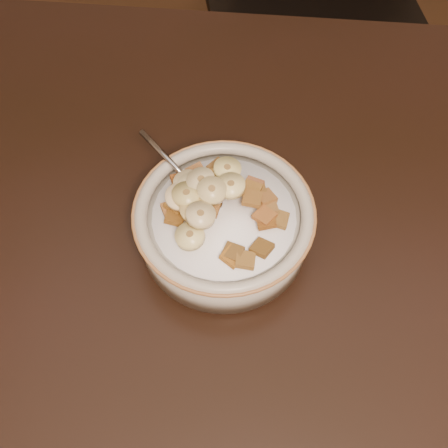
# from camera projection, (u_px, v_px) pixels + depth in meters

# --- Properties ---
(floor) EXTENTS (4.00, 4.50, 0.10)m
(floor) POSITION_uv_depth(u_px,v_px,m) (256.00, 431.00, 1.30)
(floor) COLOR #422816
(floor) RESTS_ON ground
(table) EXTENTS (1.43, 0.95, 0.04)m
(table) POSITION_uv_depth(u_px,v_px,m) (289.00, 290.00, 0.64)
(table) COLOR black
(table) RESTS_ON floor
(chair) EXTENTS (0.58, 0.58, 1.05)m
(chair) POSITION_uv_depth(u_px,v_px,m) (324.00, 16.00, 1.20)
(chair) COLOR black
(chair) RESTS_ON floor
(cereal_bowl) EXTENTS (0.19, 0.19, 0.05)m
(cereal_bowl) POSITION_uv_depth(u_px,v_px,m) (224.00, 227.00, 0.63)
(cereal_bowl) COLOR #ABA48D
(cereal_bowl) RESTS_ON table
(milk) EXTENTS (0.16, 0.16, 0.00)m
(milk) POSITION_uv_depth(u_px,v_px,m) (224.00, 216.00, 0.61)
(milk) COLOR white
(milk) RESTS_ON cereal_bowl
(spoon) EXTENTS (0.06, 0.06, 0.01)m
(spoon) POSITION_uv_depth(u_px,v_px,m) (205.00, 197.00, 0.62)
(spoon) COLOR #999999
(spoon) RESTS_ON cereal_bowl
(cereal_square_0) EXTENTS (0.03, 0.03, 0.01)m
(cereal_square_0) POSITION_uv_depth(u_px,v_px,m) (191.00, 200.00, 0.61)
(cereal_square_0) COLOR brown
(cereal_square_0) RESTS_ON milk
(cereal_square_1) EXTENTS (0.03, 0.03, 0.01)m
(cereal_square_1) POSITION_uv_depth(u_px,v_px,m) (265.00, 197.00, 0.61)
(cereal_square_1) COLOR #975E2A
(cereal_square_1) RESTS_ON milk
(cereal_square_2) EXTENTS (0.02, 0.02, 0.01)m
(cereal_square_2) POSITION_uv_depth(u_px,v_px,m) (252.00, 198.00, 0.60)
(cereal_square_2) COLOR brown
(cereal_square_2) RESTS_ON milk
(cereal_square_3) EXTENTS (0.02, 0.02, 0.01)m
(cereal_square_3) POSITION_uv_depth(u_px,v_px,m) (175.00, 217.00, 0.60)
(cereal_square_3) COLOR brown
(cereal_square_3) RESTS_ON milk
(cereal_square_4) EXTENTS (0.02, 0.02, 0.01)m
(cereal_square_4) POSITION_uv_depth(u_px,v_px,m) (279.00, 219.00, 0.60)
(cereal_square_4) COLOR olive
(cereal_square_4) RESTS_ON milk
(cereal_square_5) EXTENTS (0.03, 0.03, 0.01)m
(cereal_square_5) POSITION_uv_depth(u_px,v_px,m) (179.00, 190.00, 0.62)
(cereal_square_5) COLOR brown
(cereal_square_5) RESTS_ON milk
(cereal_square_6) EXTENTS (0.03, 0.03, 0.01)m
(cereal_square_6) POSITION_uv_depth(u_px,v_px,m) (181.00, 181.00, 0.63)
(cereal_square_6) COLOR brown
(cereal_square_6) RESTS_ON milk
(cereal_square_7) EXTENTS (0.03, 0.03, 0.01)m
(cereal_square_7) POSITION_uv_depth(u_px,v_px,m) (216.00, 177.00, 0.63)
(cereal_square_7) COLOR brown
(cereal_square_7) RESTS_ON milk
(cereal_square_8) EXTENTS (0.02, 0.03, 0.01)m
(cereal_square_8) POSITION_uv_depth(u_px,v_px,m) (233.00, 253.00, 0.58)
(cereal_square_8) COLOR brown
(cereal_square_8) RESTS_ON milk
(cereal_square_9) EXTENTS (0.03, 0.03, 0.01)m
(cereal_square_9) POSITION_uv_depth(u_px,v_px,m) (196.00, 172.00, 0.64)
(cereal_square_9) COLOR #96572E
(cereal_square_9) RESTS_ON milk
(cereal_square_10) EXTENTS (0.03, 0.03, 0.01)m
(cereal_square_10) POSITION_uv_depth(u_px,v_px,m) (262.00, 248.00, 0.59)
(cereal_square_10) COLOR brown
(cereal_square_10) RESTS_ON milk
(cereal_square_11) EXTENTS (0.02, 0.02, 0.01)m
(cereal_square_11) POSITION_uv_depth(u_px,v_px,m) (245.00, 260.00, 0.58)
(cereal_square_11) COLOR brown
(cereal_square_11) RESTS_ON milk
(cereal_square_12) EXTENTS (0.03, 0.03, 0.01)m
(cereal_square_12) POSITION_uv_depth(u_px,v_px,m) (268.00, 207.00, 0.61)
(cereal_square_12) COLOR brown
(cereal_square_12) RESTS_ON milk
(cereal_square_13) EXTENTS (0.03, 0.03, 0.01)m
(cereal_square_13) POSITION_uv_depth(u_px,v_px,m) (187.00, 208.00, 0.60)
(cereal_square_13) COLOR brown
(cereal_square_13) RESTS_ON milk
(cereal_square_14) EXTENTS (0.03, 0.03, 0.01)m
(cereal_square_14) POSITION_uv_depth(u_px,v_px,m) (232.00, 257.00, 0.58)
(cereal_square_14) COLOR #9B601A
(cereal_square_14) RESTS_ON milk
(cereal_square_15) EXTENTS (0.03, 0.03, 0.01)m
(cereal_square_15) POSITION_uv_depth(u_px,v_px,m) (172.00, 210.00, 0.61)
(cereal_square_15) COLOR olive
(cereal_square_15) RESTS_ON milk
(cereal_square_16) EXTENTS (0.03, 0.03, 0.01)m
(cereal_square_16) POSITION_uv_depth(u_px,v_px,m) (176.00, 205.00, 0.61)
(cereal_square_16) COLOR brown
(cereal_square_16) RESTS_ON milk
(cereal_square_17) EXTENTS (0.02, 0.02, 0.01)m
(cereal_square_17) POSITION_uv_depth(u_px,v_px,m) (202.00, 204.00, 0.60)
(cereal_square_17) COLOR brown
(cereal_square_17) RESTS_ON milk
(cereal_square_18) EXTENTS (0.03, 0.03, 0.01)m
(cereal_square_18) POSITION_uv_depth(u_px,v_px,m) (218.00, 167.00, 0.64)
(cereal_square_18) COLOR brown
(cereal_square_18) RESTS_ON milk
(cereal_square_19) EXTENTS (0.03, 0.03, 0.01)m
(cereal_square_19) POSITION_uv_depth(u_px,v_px,m) (231.00, 189.00, 0.61)
(cereal_square_19) COLOR brown
(cereal_square_19) RESTS_ON milk
(cereal_square_20) EXTENTS (0.02, 0.02, 0.01)m
(cereal_square_20) POSITION_uv_depth(u_px,v_px,m) (266.00, 221.00, 0.60)
(cereal_square_20) COLOR brown
(cereal_square_20) RESTS_ON milk
(cereal_square_21) EXTENTS (0.03, 0.03, 0.01)m
(cereal_square_21) POSITION_uv_depth(u_px,v_px,m) (253.00, 186.00, 0.62)
(cereal_square_21) COLOR brown
(cereal_square_21) RESTS_ON milk
(cereal_square_22) EXTENTS (0.03, 0.03, 0.01)m
(cereal_square_22) POSITION_uv_depth(u_px,v_px,m) (265.00, 216.00, 0.60)
(cereal_square_22) COLOR brown
(cereal_square_22) RESTS_ON milk
(cereal_square_23) EXTENTS (0.02, 0.02, 0.01)m
(cereal_square_23) POSITION_uv_depth(u_px,v_px,m) (210.00, 207.00, 0.60)
(cereal_square_23) COLOR olive
(cereal_square_23) RESTS_ON milk
(cereal_square_24) EXTENTS (0.02, 0.02, 0.01)m
(cereal_square_24) POSITION_uv_depth(u_px,v_px,m) (251.00, 190.00, 0.61)
(cereal_square_24) COLOR brown
(cereal_square_24) RESTS_ON milk
(cereal_square_25) EXTENTS (0.03, 0.03, 0.01)m
(cereal_square_25) POSITION_uv_depth(u_px,v_px,m) (257.00, 193.00, 0.62)
(cereal_square_25) COLOR brown
(cereal_square_25) RESTS_ON milk
(banana_slice_0) EXTENTS (0.04, 0.04, 0.01)m
(banana_slice_0) POSITION_uv_depth(u_px,v_px,m) (227.00, 170.00, 0.62)
(banana_slice_0) COLOR #DECD6B
(banana_slice_0) RESTS_ON milk
(banana_slice_1) EXTENTS (0.04, 0.04, 0.01)m
(banana_slice_1) POSITION_uv_depth(u_px,v_px,m) (192.00, 186.00, 0.60)
(banana_slice_1) COLOR #EDE396
(banana_slice_1) RESTS_ON milk
(banana_slice_2) EXTENTS (0.04, 0.04, 0.02)m
(banana_slice_2) POSITION_uv_depth(u_px,v_px,m) (201.00, 181.00, 0.60)
(banana_slice_2) COLOR beige
(banana_slice_2) RESTS_ON milk
(banana_slice_3) EXTENTS (0.04, 0.04, 0.02)m
(banana_slice_3) POSITION_uv_depth(u_px,v_px,m) (190.00, 236.00, 0.58)
(banana_slice_3) COLOR #FFE986
(banana_slice_3) RESTS_ON milk
(banana_slice_4) EXTENTS (0.04, 0.04, 0.02)m
(banana_slice_4) POSITION_uv_depth(u_px,v_px,m) (212.00, 191.00, 0.59)
(banana_slice_4) COLOR #C9BF79
(banana_slice_4) RESTS_ON milk
(banana_slice_5) EXTENTS (0.03, 0.03, 0.01)m
(banana_slice_5) POSITION_uv_depth(u_px,v_px,m) (201.00, 215.00, 0.58)
(banana_slice_5) COLOR #D3C88A
(banana_slice_5) RESTS_ON milk
(banana_slice_6) EXTENTS (0.04, 0.04, 0.01)m
(banana_slice_6) POSITION_uv_depth(u_px,v_px,m) (231.00, 186.00, 0.60)
(banana_slice_6) COLOR #F0E38F
(banana_slice_6) RESTS_ON milk
(banana_slice_7) EXTENTS (0.04, 0.04, 0.01)m
(banana_slice_7) POSITION_uv_depth(u_px,v_px,m) (188.00, 183.00, 0.61)
(banana_slice_7) COLOR beige
(banana_slice_7) RESTS_ON milk
(banana_slice_8) EXTENTS (0.04, 0.04, 0.01)m
(banana_slice_8) POSITION_uv_depth(u_px,v_px,m) (187.00, 195.00, 0.59)
(banana_slice_8) COLOR tan
(banana_slice_8) RESTS_ON milk
(banana_slice_9) EXTENTS (0.04, 0.04, 0.01)m
(banana_slice_9) POSITION_uv_depth(u_px,v_px,m) (194.00, 209.00, 0.59)
(banana_slice_9) COLOR tan
(banana_slice_9) RESTS_ON milk
(banana_slice_10) EXTENTS (0.03, 0.03, 0.01)m
(banana_slice_10) POSITION_uv_depth(u_px,v_px,m) (180.00, 197.00, 0.60)
(banana_slice_10) COLOR beige
(banana_slice_10) RESTS_ON milk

